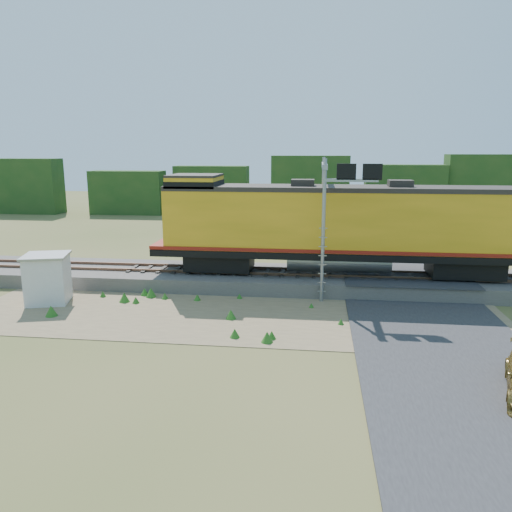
# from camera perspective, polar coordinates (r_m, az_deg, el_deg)

# --- Properties ---
(ground) EXTENTS (140.00, 140.00, 0.00)m
(ground) POSITION_cam_1_polar(r_m,az_deg,el_deg) (23.58, 2.01, -7.31)
(ground) COLOR #475123
(ground) RESTS_ON ground
(ballast) EXTENTS (70.00, 5.00, 0.80)m
(ballast) POSITION_cam_1_polar(r_m,az_deg,el_deg) (29.18, 3.05, -2.68)
(ballast) COLOR slate
(ballast) RESTS_ON ground
(rails) EXTENTS (70.00, 1.54, 0.16)m
(rails) POSITION_cam_1_polar(r_m,az_deg,el_deg) (29.07, 3.06, -1.77)
(rails) COLOR brown
(rails) RESTS_ON ballast
(dirt_shoulder) EXTENTS (26.00, 8.00, 0.03)m
(dirt_shoulder) POSITION_cam_1_polar(r_m,az_deg,el_deg) (24.28, -2.63, -6.69)
(dirt_shoulder) COLOR #8C7754
(dirt_shoulder) RESTS_ON ground
(road) EXTENTS (7.00, 66.00, 0.86)m
(road) POSITION_cam_1_polar(r_m,az_deg,el_deg) (24.70, 18.68, -6.83)
(road) COLOR #38383A
(road) RESTS_ON ground
(tree_line_north) EXTENTS (130.00, 3.00, 6.50)m
(tree_line_north) POSITION_cam_1_polar(r_m,az_deg,el_deg) (60.38, 5.24, 7.48)
(tree_line_north) COLOR #1B3E16
(tree_line_north) RESTS_ON ground
(weed_clumps) EXTENTS (15.00, 6.20, 0.56)m
(weed_clumps) POSITION_cam_1_polar(r_m,az_deg,el_deg) (24.20, -6.31, -6.85)
(weed_clumps) COLOR #2B671D
(weed_clumps) RESTS_ON ground
(locomotive) EXTENTS (21.23, 3.24, 5.48)m
(locomotive) POSITION_cam_1_polar(r_m,az_deg,el_deg) (28.49, 8.93, 3.52)
(locomotive) COLOR black
(locomotive) RESTS_ON rails
(shed) EXTENTS (2.66, 2.66, 2.56)m
(shed) POSITION_cam_1_polar(r_m,az_deg,el_deg) (27.97, -22.71, -2.38)
(shed) COLOR silver
(shed) RESTS_ON ground
(signal_gantry) EXTENTS (2.93, 6.20, 7.38)m
(signal_gantry) POSITION_cam_1_polar(r_m,az_deg,el_deg) (27.59, 8.56, 7.14)
(signal_gantry) COLOR gray
(signal_gantry) RESTS_ON ground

